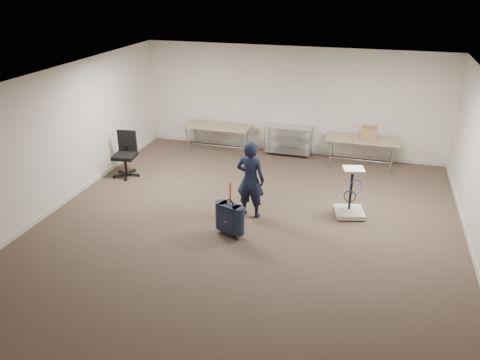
% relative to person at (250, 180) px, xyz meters
% --- Properties ---
extents(ground, '(9.00, 9.00, 0.00)m').
position_rel_person_xyz_m(ground, '(0.08, -0.63, -0.78)').
color(ground, '#3F3326').
rests_on(ground, ground).
extents(room_shell, '(8.00, 9.00, 9.00)m').
position_rel_person_xyz_m(room_shell, '(0.08, 0.75, -0.73)').
color(room_shell, silver).
rests_on(room_shell, ground).
extents(folding_table_left, '(1.80, 0.75, 0.73)m').
position_rel_person_xyz_m(folding_table_left, '(-1.82, 3.32, -0.11)').
color(folding_table_left, '#967D5B').
rests_on(folding_table_left, ground).
extents(folding_table_right, '(1.80, 0.75, 0.73)m').
position_rel_person_xyz_m(folding_table_right, '(1.98, 3.32, -0.11)').
color(folding_table_right, '#967D5B').
rests_on(folding_table_right, ground).
extents(wire_shelf, '(1.22, 0.47, 0.80)m').
position_rel_person_xyz_m(wire_shelf, '(0.08, 3.57, -0.34)').
color(wire_shelf, silver).
rests_on(wire_shelf, ground).
extents(person, '(0.60, 0.42, 1.57)m').
position_rel_person_xyz_m(person, '(0.00, 0.00, 0.00)').
color(person, black).
rests_on(person, ground).
extents(suitcase, '(0.44, 0.34, 1.07)m').
position_rel_person_xyz_m(suitcase, '(-0.15, -0.88, -0.42)').
color(suitcase, black).
rests_on(suitcase, ground).
extents(office_chair, '(0.65, 0.65, 1.07)m').
position_rel_person_xyz_m(office_chair, '(-3.38, 1.12, -0.46)').
color(office_chair, black).
rests_on(office_chair, ground).
extents(equipment_cart, '(0.67, 0.67, 1.02)m').
position_rel_person_xyz_m(equipment_cart, '(1.92, 0.56, -0.52)').
color(equipment_cart, silver).
rests_on(equipment_cart, ground).
extents(cardboard_box, '(0.38, 0.29, 0.29)m').
position_rel_person_xyz_m(cardboard_box, '(2.11, 3.38, 0.09)').
color(cardboard_box, olive).
rests_on(cardboard_box, folding_table_right).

